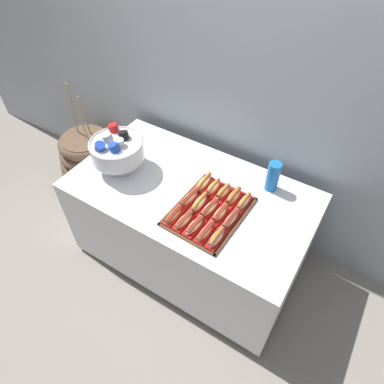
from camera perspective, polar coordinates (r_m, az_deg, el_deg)
ground_plane at (r=2.85m, az=-0.22°, el=-10.29°), size 10.00×10.00×0.00m
back_wall at (r=2.35m, az=7.76°, el=18.59°), size 6.00×0.10×2.60m
buffet_table at (r=2.52m, az=-0.25°, el=-5.28°), size 1.62×0.90×0.76m
floor_vase at (r=3.36m, az=-16.62°, el=4.92°), size 0.57×0.57×1.09m
serving_tray at (r=2.12m, az=2.87°, el=-3.30°), size 0.42×0.54×0.01m
hot_dog_0 at (r=2.07m, az=-3.07°, el=-3.86°), size 0.06×0.16×0.06m
hot_dog_1 at (r=2.04m, az=-1.37°, el=-4.77°), size 0.07×0.17×0.06m
hot_dog_2 at (r=2.01m, az=0.39°, el=-5.69°), size 0.08×0.17×0.06m
hot_dog_3 at (r=1.99m, az=2.20°, el=-6.67°), size 0.06×0.17×0.06m
hot_dog_4 at (r=1.96m, az=4.06°, el=-7.63°), size 0.06×0.17×0.06m
hot_dog_5 at (r=2.15m, az=-0.48°, el=-1.05°), size 0.08×0.18×0.06m
hot_dog_6 at (r=2.12m, az=1.19°, el=-1.90°), size 0.07×0.18×0.06m
hot_dog_7 at (r=2.10m, az=2.90°, el=-2.76°), size 0.08×0.19×0.06m
hot_dog_8 at (r=2.08m, az=4.66°, el=-3.63°), size 0.07×0.15×0.06m
hot_dog_9 at (r=2.06m, az=6.46°, el=-4.53°), size 0.07×0.17×0.06m
hot_dog_10 at (r=2.25m, az=1.90°, el=1.49°), size 0.07×0.18×0.06m
hot_dog_11 at (r=2.22m, az=3.53°, el=0.72°), size 0.07×0.17×0.06m
hot_dog_12 at (r=2.20m, az=5.19°, el=-0.06°), size 0.07×0.16×0.06m
hot_dog_13 at (r=2.17m, az=6.89°, el=-0.83°), size 0.07×0.17×0.06m
hot_dog_14 at (r=2.16m, az=8.62°, el=-1.71°), size 0.06×0.17×0.06m
punch_bowl at (r=2.36m, az=-12.39°, el=6.95°), size 0.36×0.36×0.28m
cup_stack at (r=2.25m, az=13.32°, el=2.55°), size 0.08×0.08×0.21m
donut at (r=2.70m, az=-9.71°, el=9.14°), size 0.13×0.13×0.04m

